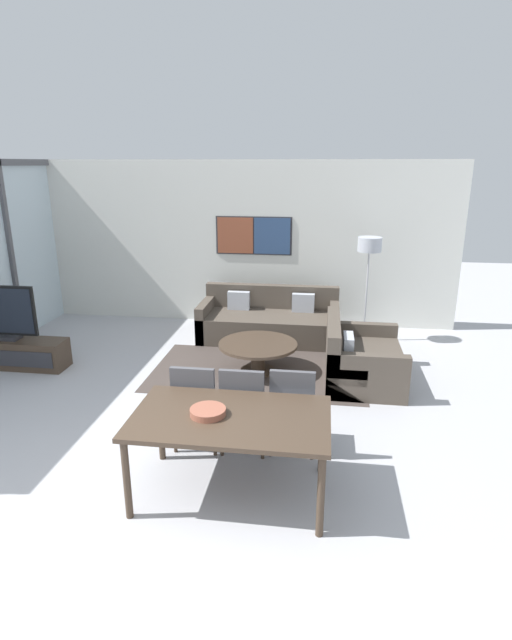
{
  "coord_description": "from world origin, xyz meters",
  "views": [
    {
      "loc": [
        1.56,
        -2.93,
        2.74
      ],
      "look_at": [
        0.79,
        2.69,
        0.95
      ],
      "focal_mm": 28.0,
      "sensor_mm": 36.0,
      "label": 1
    }
  ],
  "objects_px": {
    "sofa_side": "(357,361)",
    "dining_table": "(231,423)",
    "sofa_main": "(270,322)",
    "tv_console": "(9,353)",
    "floor_lamp": "(369,252)",
    "dining_chair_centre": "(244,403)",
    "television": "(3,313)",
    "dining_chair_right": "(293,403)",
    "coffee_table": "(258,350)",
    "fruit_bowl": "(208,411)",
    "dining_chair_left": "(197,400)"
  },
  "relations": [
    {
      "from": "television",
      "to": "coffee_table",
      "type": "relative_size",
      "value": 0.89
    },
    {
      "from": "coffee_table",
      "to": "fruit_bowl",
      "type": "bearing_deg",
      "value": -91.36
    },
    {
      "from": "dining_chair_right",
      "to": "floor_lamp",
      "type": "relative_size",
      "value": 0.55
    },
    {
      "from": "tv_console",
      "to": "fruit_bowl",
      "type": "distance_m",
      "value": 4.2
    },
    {
      "from": "sofa_side",
      "to": "fruit_bowl",
      "type": "height_order",
      "value": "sofa_side"
    },
    {
      "from": "sofa_main",
      "to": "fruit_bowl",
      "type": "height_order",
      "value": "sofa_main"
    },
    {
      "from": "coffee_table",
      "to": "floor_lamp",
      "type": "xyz_separation_m",
      "value": [
        1.52,
        1.48,
        1.12
      ]
    },
    {
      "from": "sofa_side",
      "to": "dining_table",
      "type": "relative_size",
      "value": 0.83
    },
    {
      "from": "sofa_side",
      "to": "television",
      "type": "bearing_deg",
      "value": 92.17
    },
    {
      "from": "sofa_main",
      "to": "fruit_bowl",
      "type": "relative_size",
      "value": 7.35
    },
    {
      "from": "tv_console",
      "to": "dining_chair_centre",
      "type": "bearing_deg",
      "value": -24.99
    },
    {
      "from": "dining_table",
      "to": "dining_chair_left",
      "type": "relative_size",
      "value": 1.8
    },
    {
      "from": "coffee_table",
      "to": "dining_chair_right",
      "type": "xyz_separation_m",
      "value": [
        0.59,
        -1.91,
        0.21
      ]
    },
    {
      "from": "sofa_main",
      "to": "dining_table",
      "type": "distance_m",
      "value": 4.09
    },
    {
      "from": "dining_chair_centre",
      "to": "fruit_bowl",
      "type": "bearing_deg",
      "value": -105.33
    },
    {
      "from": "dining_table",
      "to": "dining_chair_left",
      "type": "bearing_deg",
      "value": 124.84
    },
    {
      "from": "dining_chair_right",
      "to": "fruit_bowl",
      "type": "bearing_deg",
      "value": -131.54
    },
    {
      "from": "sofa_main",
      "to": "dining_table",
      "type": "bearing_deg",
      "value": -88.23
    },
    {
      "from": "tv_console",
      "to": "sofa_main",
      "type": "bearing_deg",
      "value": 26.18
    },
    {
      "from": "sofa_main",
      "to": "sofa_side",
      "type": "distance_m",
      "value": 2.02
    },
    {
      "from": "dining_table",
      "to": "floor_lamp",
      "type": "distance_m",
      "value": 4.42
    },
    {
      "from": "sofa_main",
      "to": "sofa_side",
      "type": "relative_size",
      "value": 1.63
    },
    {
      "from": "dining_chair_centre",
      "to": "fruit_bowl",
      "type": "xyz_separation_m",
      "value": [
        -0.19,
        -0.69,
        0.26
      ]
    },
    {
      "from": "sofa_main",
      "to": "sofa_side",
      "type": "height_order",
      "value": "same"
    },
    {
      "from": "coffee_table",
      "to": "floor_lamp",
      "type": "height_order",
      "value": "floor_lamp"
    },
    {
      "from": "tv_console",
      "to": "dining_chair_left",
      "type": "relative_size",
      "value": 1.8
    },
    {
      "from": "sofa_side",
      "to": "dining_chair_centre",
      "type": "bearing_deg",
      "value": 147.28
    },
    {
      "from": "dining_table",
      "to": "dining_chair_right",
      "type": "xyz_separation_m",
      "value": [
        0.47,
        0.73,
        -0.15
      ]
    },
    {
      "from": "coffee_table",
      "to": "dining_chair_left",
      "type": "bearing_deg",
      "value": -99.89
    },
    {
      "from": "tv_console",
      "to": "dining_chair_centre",
      "type": "distance_m",
      "value": 3.99
    },
    {
      "from": "floor_lamp",
      "to": "dining_chair_left",
      "type": "bearing_deg",
      "value": -118.36
    },
    {
      "from": "dining_chair_left",
      "to": "sofa_main",
      "type": "bearing_deg",
      "value": 84.22
    },
    {
      "from": "dining_chair_left",
      "to": "dining_chair_centre",
      "type": "height_order",
      "value": "same"
    },
    {
      "from": "fruit_bowl",
      "to": "floor_lamp",
      "type": "relative_size",
      "value": 0.18
    },
    {
      "from": "dining_chair_left",
      "to": "fruit_bowl",
      "type": "distance_m",
      "value": 0.78
    },
    {
      "from": "dining_chair_centre",
      "to": "coffee_table",
      "type": "bearing_deg",
      "value": 93.66
    },
    {
      "from": "television",
      "to": "sofa_main",
      "type": "distance_m",
      "value": 3.91
    },
    {
      "from": "dining_chair_right",
      "to": "tv_console",
      "type": "bearing_deg",
      "value": 158.24
    },
    {
      "from": "tv_console",
      "to": "dining_chair_centre",
      "type": "height_order",
      "value": "dining_chair_centre"
    },
    {
      "from": "dining_table",
      "to": "dining_chair_centre",
      "type": "distance_m",
      "value": 0.7
    },
    {
      "from": "tv_console",
      "to": "coffee_table",
      "type": "xyz_separation_m",
      "value": [
        3.48,
        0.29,
        0.11
      ]
    },
    {
      "from": "television",
      "to": "dining_chair_right",
      "type": "bearing_deg",
      "value": -21.77
    },
    {
      "from": "television",
      "to": "dining_table",
      "type": "height_order",
      "value": "television"
    },
    {
      "from": "television",
      "to": "sofa_main",
      "type": "xyz_separation_m",
      "value": [
        3.48,
        1.71,
        -0.51
      ]
    },
    {
      "from": "floor_lamp",
      "to": "coffee_table",
      "type": "bearing_deg",
      "value": -135.75
    },
    {
      "from": "tv_console",
      "to": "floor_lamp",
      "type": "height_order",
      "value": "floor_lamp"
    },
    {
      "from": "dining_chair_right",
      "to": "sofa_main",
      "type": "bearing_deg",
      "value": 100.11
    },
    {
      "from": "sofa_side",
      "to": "dining_chair_centre",
      "type": "relative_size",
      "value": 1.49
    },
    {
      "from": "television",
      "to": "coffee_table",
      "type": "height_order",
      "value": "television"
    },
    {
      "from": "television",
      "to": "dining_chair_centre",
      "type": "distance_m",
      "value": 3.99
    }
  ]
}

